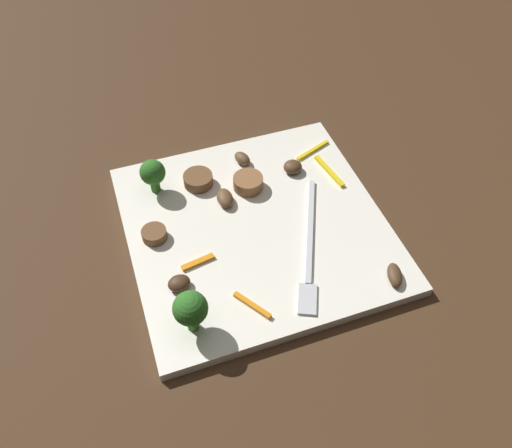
% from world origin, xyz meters
% --- Properties ---
extents(ground_plane, '(1.40, 1.40, 0.00)m').
position_xyz_m(ground_plane, '(0.00, 0.00, 0.00)').
color(ground_plane, '#422B19').
extents(plate, '(0.28, 0.28, 0.01)m').
position_xyz_m(plate, '(0.00, 0.00, 0.01)').
color(plate, white).
rests_on(plate, ground_plane).
extents(fork, '(0.17, 0.09, 0.00)m').
position_xyz_m(fork, '(0.06, 0.04, 0.01)').
color(fork, silver).
rests_on(fork, plate).
extents(broccoli_floret_0, '(0.03, 0.03, 0.04)m').
position_xyz_m(broccoli_floret_0, '(-0.09, -0.09, 0.04)').
color(broccoli_floret_0, '#347525').
rests_on(broccoli_floret_0, plate).
extents(broccoli_floret_1, '(0.03, 0.03, 0.05)m').
position_xyz_m(broccoli_floret_1, '(0.10, -0.10, 0.04)').
color(broccoli_floret_1, '#347525').
rests_on(broccoli_floret_1, plate).
extents(sausage_slice_0, '(0.05, 0.05, 0.02)m').
position_xyz_m(sausage_slice_0, '(-0.06, 0.01, 0.02)').
color(sausage_slice_0, brown).
rests_on(sausage_slice_0, plate).
extents(sausage_slice_1, '(0.03, 0.03, 0.01)m').
position_xyz_m(sausage_slice_1, '(-0.08, -0.04, 0.02)').
color(sausage_slice_1, brown).
rests_on(sausage_slice_1, plate).
extents(sausage_slice_2, '(0.04, 0.04, 0.01)m').
position_xyz_m(sausage_slice_2, '(-0.02, -0.11, 0.02)').
color(sausage_slice_2, brown).
rests_on(sausage_slice_2, plate).
extents(mushroom_0, '(0.02, 0.02, 0.01)m').
position_xyz_m(mushroom_0, '(0.05, -0.10, 0.02)').
color(mushroom_0, '#422B19').
rests_on(mushroom_0, plate).
extents(mushroom_1, '(0.03, 0.02, 0.01)m').
position_xyz_m(mushroom_1, '(-0.04, -0.02, 0.02)').
color(mushroom_1, brown).
rests_on(mushroom_1, plate).
extents(mushroom_2, '(0.03, 0.02, 0.01)m').
position_xyz_m(mushroom_2, '(0.11, 0.11, 0.02)').
color(mushroom_2, '#4C331E').
rests_on(mushroom_2, plate).
extents(mushroom_3, '(0.02, 0.02, 0.01)m').
position_xyz_m(mushroom_3, '(-0.06, 0.07, 0.02)').
color(mushroom_3, '#4C331E').
rests_on(mushroom_3, plate).
extents(mushroom_4, '(0.03, 0.02, 0.01)m').
position_xyz_m(mushroom_4, '(-0.10, 0.02, 0.02)').
color(mushroom_4, brown).
rests_on(mushroom_4, plate).
extents(pepper_strip_0, '(0.02, 0.05, 0.00)m').
position_xyz_m(pepper_strip_0, '(-0.09, 0.11, 0.01)').
color(pepper_strip_0, yellow).
rests_on(pepper_strip_0, plate).
extents(pepper_strip_1, '(0.04, 0.03, 0.00)m').
position_xyz_m(pepper_strip_1, '(0.10, -0.04, 0.01)').
color(pepper_strip_1, orange).
rests_on(pepper_strip_1, plate).
extents(pepper_strip_2, '(0.01, 0.04, 0.00)m').
position_xyz_m(pepper_strip_2, '(0.03, -0.07, 0.01)').
color(pepper_strip_2, orange).
rests_on(pepper_strip_2, plate).
extents(pepper_strip_3, '(0.06, 0.01, 0.00)m').
position_xyz_m(pepper_strip_3, '(-0.05, 0.11, 0.01)').
color(pepper_strip_3, yellow).
rests_on(pepper_strip_3, plate).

